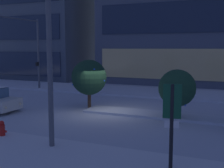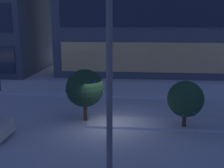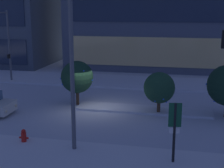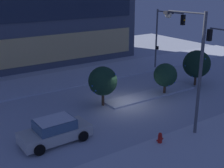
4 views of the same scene
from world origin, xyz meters
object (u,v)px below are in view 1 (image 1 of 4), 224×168
object	(u,v)px
parking_info_sign	(172,117)
decorated_tree_right_of_median	(177,88)
traffic_light_corner_far_left	(23,41)
street_lamp_arched	(59,19)
fire_hydrant	(2,130)
decorated_tree_left_of_median	(89,77)

from	to	relation	value
parking_info_sign	decorated_tree_right_of_median	distance (m)	7.02
parking_info_sign	traffic_light_corner_far_left	bearing A→B (deg)	44.09
street_lamp_arched	fire_hydrant	distance (m)	5.38
parking_info_sign	street_lamp_arched	bearing A→B (deg)	67.27
fire_hydrant	street_lamp_arched	bearing A→B (deg)	11.00
decorated_tree_left_of_median	decorated_tree_right_of_median	size ratio (longest dim) A/B	1.14
fire_hydrant	parking_info_sign	bearing A→B (deg)	-5.32
decorated_tree_left_of_median	parking_info_sign	bearing A→B (deg)	-48.68
traffic_light_corner_far_left	decorated_tree_right_of_median	size ratio (longest dim) A/B	2.37
fire_hydrant	decorated_tree_right_of_median	world-z (taller)	decorated_tree_right_of_median
street_lamp_arched	fire_hydrant	world-z (taller)	street_lamp_arched
traffic_light_corner_far_left	parking_info_sign	distance (m)	19.46
traffic_light_corner_far_left	fire_hydrant	bearing A→B (deg)	35.58
decorated_tree_left_of_median	decorated_tree_right_of_median	world-z (taller)	decorated_tree_left_of_median
fire_hydrant	decorated_tree_right_of_median	bearing A→B (deg)	44.70
parking_info_sign	decorated_tree_right_of_median	xyz separation A→B (m)	(-1.11, 6.93, -0.05)
parking_info_sign	decorated_tree_right_of_median	bearing A→B (deg)	0.59
traffic_light_corner_far_left	parking_info_sign	xyz separation A→B (m)	(15.30, -11.71, -2.73)
traffic_light_corner_far_left	parking_info_sign	bearing A→B (deg)	52.57
parking_info_sign	decorated_tree_left_of_median	distance (m)	10.42
fire_hydrant	decorated_tree_left_of_median	size ratio (longest dim) A/B	0.25
fire_hydrant	traffic_light_corner_far_left	bearing A→B (deg)	125.58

